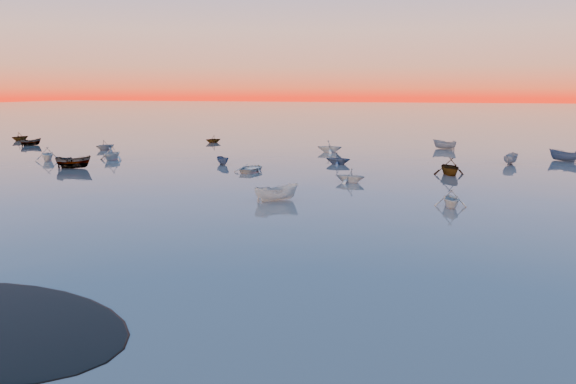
% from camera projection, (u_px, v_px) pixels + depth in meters
% --- Properties ---
extents(ground, '(600.00, 600.00, 0.00)m').
position_uv_depth(ground, '(366.00, 136.00, 116.59)').
color(ground, '#685C57').
rests_on(ground, ground).
extents(moored_fleet, '(124.00, 58.00, 1.20)m').
position_uv_depth(moored_fleet, '(314.00, 165.00, 72.14)').
color(moored_fleet, silver).
rests_on(moored_fleet, ground).
extents(boat_near_center, '(3.83, 4.33, 1.42)m').
position_uv_depth(boat_near_center, '(276.00, 201.00, 49.50)').
color(boat_near_center, silver).
rests_on(boat_near_center, ground).
extents(boat_near_right, '(3.52, 1.89, 1.18)m').
position_uv_depth(boat_near_right, '(451.00, 207.00, 46.89)').
color(boat_near_right, silver).
rests_on(boat_near_right, ground).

